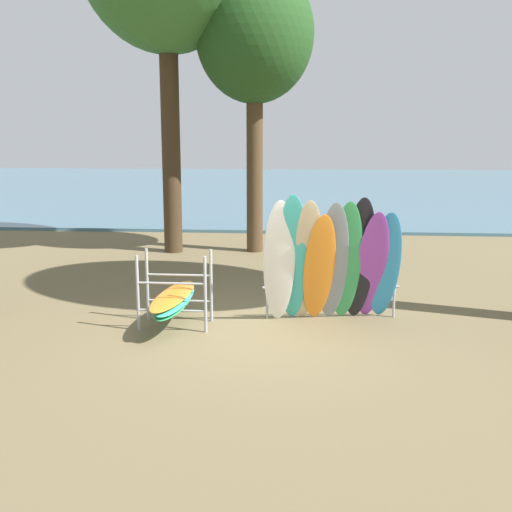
# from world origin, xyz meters

# --- Properties ---
(ground_plane) EXTENTS (80.00, 80.00, 0.00)m
(ground_plane) POSITION_xyz_m (0.00, 0.00, 0.00)
(ground_plane) COLOR brown
(lake_water) EXTENTS (80.00, 36.00, 0.10)m
(lake_water) POSITION_xyz_m (0.00, 28.22, 0.05)
(lake_water) COLOR #477084
(lake_water) RESTS_ON ground
(tree_mid_behind) EXTENTS (3.05, 3.05, 7.43)m
(tree_mid_behind) POSITION_xyz_m (-0.78, 7.15, 5.59)
(tree_mid_behind) COLOR #4C3823
(tree_mid_behind) RESTS_ON ground
(leaning_board_pile) EXTENTS (2.36, 1.18, 2.24)m
(leaning_board_pile) POSITION_xyz_m (1.06, 0.70, 1.04)
(leaning_board_pile) COLOR white
(leaning_board_pile) RESTS_ON ground
(board_storage_rack) EXTENTS (1.15, 2.12, 1.25)m
(board_storage_rack) POSITION_xyz_m (-1.54, 0.35, 0.47)
(board_storage_rack) COLOR #9EA0A5
(board_storage_rack) RESTS_ON ground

